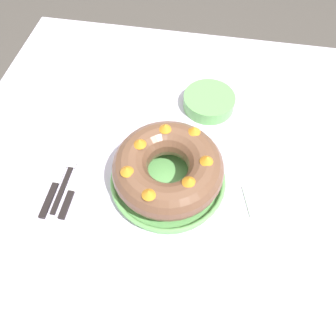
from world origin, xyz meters
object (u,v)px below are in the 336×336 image
object	(u,v)px
bundt_cake	(168,168)
side_bowl	(209,102)
napkin	(269,199)
serving_dish	(168,180)
serving_knife	(55,185)
fork	(67,176)
cake_knife	(71,192)

from	to	relation	value
bundt_cake	side_bowl	distance (m)	0.31
napkin	bundt_cake	bearing A→B (deg)	179.57
bundt_cake	napkin	distance (m)	0.27
serving_dish	serving_knife	size ratio (longest dim) A/B	1.33
fork	side_bowl	distance (m)	0.47
serving_knife	bundt_cake	bearing A→B (deg)	10.67
serving_knife	cake_knife	xyz separation A→B (m)	(0.05, -0.01, 0.00)
cake_knife	serving_dish	bearing A→B (deg)	14.11
serving_dish	cake_knife	size ratio (longest dim) A/B	1.71
serving_dish	serving_knife	xyz separation A→B (m)	(-0.29, -0.06, -0.01)
fork	side_bowl	bearing A→B (deg)	46.63
serving_dish	side_bowl	bearing A→B (deg)	75.60
serving_knife	side_bowl	xyz separation A→B (m)	(0.36, 0.35, 0.02)
cake_knife	napkin	bearing A→B (deg)	5.36
serving_dish	napkin	xyz separation A→B (m)	(0.26, -0.00, -0.01)
side_bowl	napkin	bearing A→B (deg)	-57.38
serving_knife	serving_dish	bearing A→B (deg)	10.67
cake_knife	napkin	size ratio (longest dim) A/B	1.40
serving_knife	napkin	distance (m)	0.55
fork	side_bowl	size ratio (longest dim) A/B	1.25
side_bowl	fork	bearing A→B (deg)	-136.95
fork	napkin	distance (m)	0.53
serving_dish	cake_knife	xyz separation A→B (m)	(-0.24, -0.07, -0.01)
side_bowl	napkin	xyz separation A→B (m)	(0.19, -0.29, -0.02)
fork	cake_knife	distance (m)	0.05
fork	side_bowl	world-z (taller)	side_bowl
bundt_cake	cake_knife	xyz separation A→B (m)	(-0.24, -0.07, -0.07)
side_bowl	napkin	distance (m)	0.35
side_bowl	napkin	size ratio (longest dim) A/B	1.25
serving_knife	side_bowl	distance (m)	0.50
serving_knife	cake_knife	bearing A→B (deg)	-17.48
napkin	serving_knife	bearing A→B (deg)	-174.26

